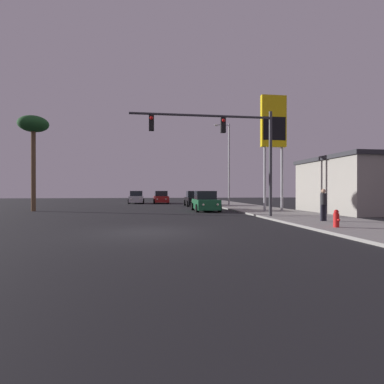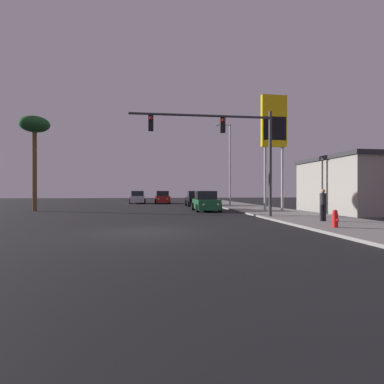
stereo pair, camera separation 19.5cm
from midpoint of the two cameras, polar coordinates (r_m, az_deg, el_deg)
name	(u,v)px [view 1 (the left image)]	position (r m, az deg, el deg)	size (l,w,h in m)	color
ground_plane	(147,232)	(12.48, -9.03, -7.55)	(120.00, 120.00, 0.00)	black
sidewalk_right	(271,212)	(24.26, 14.56, -3.63)	(5.00, 60.00, 0.12)	gray
building_gas_station	(380,185)	(27.64, 32.06, 1.17)	(10.30, 8.30, 4.30)	gray
car_black	(194,199)	(33.13, 0.27, -1.38)	(2.04, 4.32, 1.68)	black
car_red	(161,198)	(40.49, -6.06, -1.09)	(2.04, 4.34, 1.68)	maroon
car_silver	(136,198)	(40.96, -10.69, -1.08)	(2.04, 4.32, 1.68)	#B7B7BC
car_green	(205,202)	(25.01, 2.34, -1.90)	(2.04, 4.33, 1.68)	#195933
traffic_light_mast	(230,140)	(18.63, 6.97, 9.84)	(8.73, 0.36, 6.50)	#38383D
street_lamp	(228,160)	(33.51, 6.67, 6.10)	(1.74, 0.24, 9.00)	#99999E
gas_station_sign	(273,128)	(24.65, 15.03, 11.75)	(2.00, 0.42, 9.00)	#99999E
fire_hydrant	(336,219)	(14.31, 25.44, -4.61)	(0.24, 0.34, 0.76)	red
pedestrian_on_sidewalk	(323,203)	(17.00, 23.45, -2.00)	(0.34, 0.32, 1.67)	#23232D
palm_tree_near	(33,129)	(28.56, -28.15, 10.59)	(2.40, 2.40, 7.90)	brown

